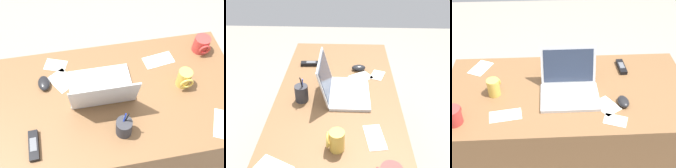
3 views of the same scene
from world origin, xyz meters
TOP-DOWN VIEW (x-y plane):
  - ground_plane at (0.00, 0.00)m, footprint 6.00×6.00m
  - desk at (0.00, 0.00)m, footprint 1.48×0.73m
  - laptop at (0.01, -0.03)m, footprint 0.33×0.30m
  - computer_mouse at (0.31, -0.14)m, footprint 0.07×0.10m
  - coffee_mug_white at (-0.43, -0.01)m, footprint 0.07×0.08m
  - coffee_mug_tall at (-0.61, -0.23)m, footprint 0.09×0.10m
  - cordless_phone at (0.36, 0.21)m, footprint 0.05×0.15m
  - pen_holder at (-0.06, 0.21)m, footprint 0.08×0.08m
  - paper_note_near_laptop at (-0.35, -0.20)m, footprint 0.18×0.11m
  - paper_note_left at (0.21, -0.15)m, footprint 0.17×0.17m
  - paper_note_right at (0.24, -0.26)m, footprint 0.14×0.12m
  - paper_note_front at (-0.55, 0.25)m, footprint 0.16×0.19m

SIDE VIEW (x-z plane):
  - ground_plane at x=0.00m, z-range 0.00..0.00m
  - desk at x=0.00m, z-range 0.00..0.71m
  - paper_note_near_laptop at x=-0.35m, z-range 0.71..0.71m
  - paper_note_left at x=0.21m, z-range 0.71..0.71m
  - paper_note_right at x=0.24m, z-range 0.71..0.71m
  - paper_note_front at x=-0.55m, z-range 0.71..0.71m
  - cordless_phone at x=0.36m, z-range 0.71..0.74m
  - computer_mouse at x=0.31m, z-range 0.71..0.75m
  - coffee_mug_tall at x=-0.61m, z-range 0.71..0.81m
  - laptop at x=0.01m, z-range 0.64..0.88m
  - pen_holder at x=-0.06m, z-range 0.68..0.85m
  - coffee_mug_white at x=-0.43m, z-range 0.71..0.81m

